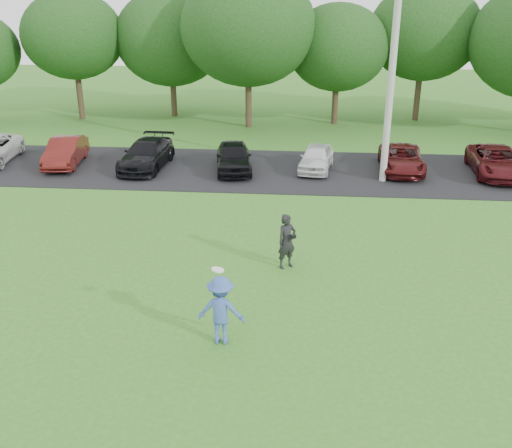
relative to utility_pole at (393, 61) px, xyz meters
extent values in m
plane|color=#336F1F|center=(-4.56, -11.84, -4.85)|extent=(100.00, 100.00, 0.00)
cube|color=black|center=(-4.56, 1.16, -4.83)|extent=(32.00, 6.50, 0.03)
cylinder|color=#AEAEA9|center=(0.00, 0.00, 0.00)|extent=(0.28, 0.28, 9.70)
imported|color=#3C5BA9|center=(-5.00, -12.22, -4.04)|extent=(1.08, 0.66, 1.62)
cylinder|color=white|center=(-5.00, -12.47, -2.92)|extent=(0.28, 0.27, 0.10)
imported|color=black|center=(-3.69, -8.33, -4.05)|extent=(0.69, 0.65, 1.60)
cube|color=black|center=(-3.51, -8.51, -3.82)|extent=(0.17, 0.16, 0.10)
imported|color=#551612|center=(-13.98, 1.10, -4.21)|extent=(1.77, 3.83, 1.22)
imported|color=black|center=(-10.23, 1.01, -4.21)|extent=(1.92, 4.28, 1.22)
imported|color=black|center=(-6.34, 0.88, -4.19)|extent=(2.02, 3.86, 1.25)
imported|color=silver|center=(-2.75, 1.30, -4.27)|extent=(1.76, 3.38, 1.10)
imported|color=#4C1012|center=(0.94, 1.47, -4.27)|extent=(2.06, 4.05, 1.10)
imported|color=#4C1014|center=(4.90, 1.27, -4.23)|extent=(2.24, 4.38, 1.18)
cylinder|color=#38281C|center=(-17.06, 11.16, -3.50)|extent=(0.36, 0.36, 2.70)
ellipsoid|color=#214C19|center=(-17.06, 11.16, 0.08)|extent=(5.94, 5.94, 5.05)
cylinder|color=#38281C|center=(-11.56, 12.56, -3.75)|extent=(0.36, 0.36, 2.20)
ellipsoid|color=#214C19|center=(-11.56, 12.56, -0.14)|extent=(6.68, 6.68, 5.68)
cylinder|color=#38281C|center=(-6.56, 9.76, -3.50)|extent=(0.36, 0.36, 2.70)
ellipsoid|color=#214C19|center=(-6.56, 9.76, 0.63)|extent=(7.42, 7.42, 6.31)
cylinder|color=#38281C|center=(-1.56, 11.16, -3.75)|extent=(0.36, 0.36, 2.20)
ellipsoid|color=#214C19|center=(-1.56, 11.16, -0.49)|extent=(5.76, 5.76, 4.90)
cylinder|color=#38281C|center=(3.44, 12.56, -3.50)|extent=(0.36, 0.36, 2.70)
ellipsoid|color=#214C19|center=(3.44, 12.56, 0.29)|extent=(6.50, 6.50, 5.53)
camera|label=1|loc=(-3.29, -22.99, 2.45)|focal=40.00mm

